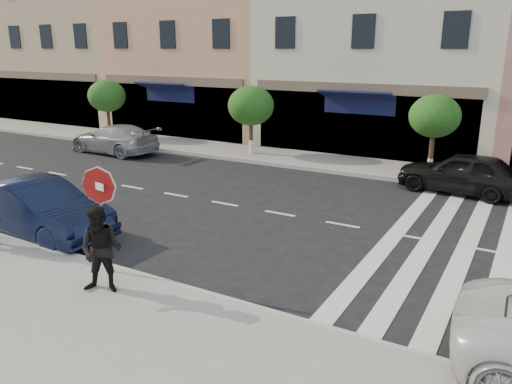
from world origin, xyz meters
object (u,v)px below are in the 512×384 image
(car_near_mid, at_px, (39,208))
(car_far_left, at_px, (114,139))
(walker, at_px, (101,250))
(stop_sign, at_px, (100,195))
(car_far_mid, at_px, (462,173))

(car_near_mid, xyz_separation_m, car_far_left, (-6.23, 8.92, -0.06))
(walker, xyz_separation_m, car_far_left, (-10.36, 10.62, -0.35))
(walker, distance_m, car_near_mid, 4.48)
(stop_sign, distance_m, car_far_left, 13.91)
(car_near_mid, bearing_deg, stop_sign, -104.24)
(stop_sign, distance_m, car_far_mid, 12.32)
(stop_sign, bearing_deg, car_far_left, 144.36)
(walker, xyz_separation_m, car_near_mid, (-4.14, 1.70, -0.29))
(car_far_mid, bearing_deg, car_near_mid, -36.65)
(car_far_mid, bearing_deg, car_far_left, -80.28)
(walker, bearing_deg, stop_sign, 110.56)
(walker, relative_size, car_near_mid, 0.39)
(stop_sign, distance_m, car_near_mid, 3.76)
(car_near_mid, bearing_deg, walker, -110.46)
(car_far_left, xyz_separation_m, car_far_mid, (15.38, 0.94, 0.04))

